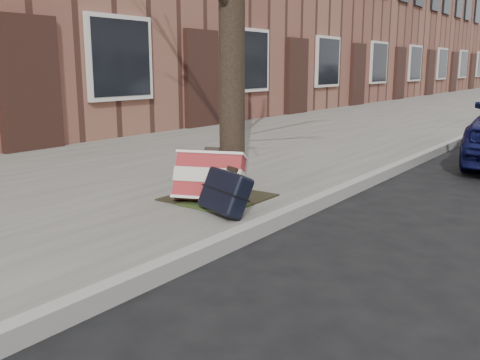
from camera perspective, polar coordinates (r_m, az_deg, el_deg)
The scene contains 6 objects.
ground at distance 3.22m, azimuth 13.39°, elevation -13.18°, with size 120.00×120.00×0.00m, color black.
near_sidewalk at distance 18.39m, azimuth 20.62°, elevation 7.19°, with size 5.00×70.00×0.12m, color gray.
house_near at distance 21.65m, azimuth 6.13°, elevation 17.60°, with size 6.80×40.00×7.00m, color brown.
dirt_patch at distance 5.12m, azimuth -2.31°, elevation -1.85°, with size 0.85×0.85×0.01m, color black.
suitcase_red at distance 4.89m, azimuth -3.29°, elevation 0.28°, with size 0.62×0.17×0.45m, color maroon.
suitcase_navy at distance 4.51m, azimuth -1.61°, elevation -1.24°, with size 0.51×0.16×0.36m, color black.
Camera 1 is at (1.05, -2.72, 1.35)m, focal length 40.00 mm.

